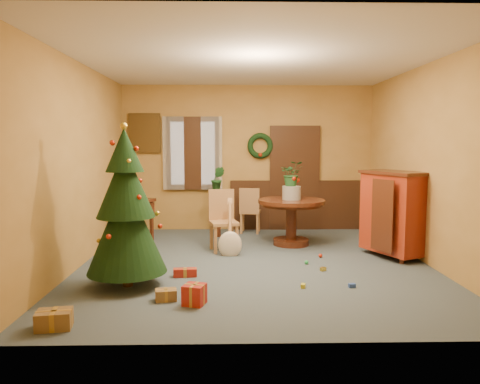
{
  "coord_description": "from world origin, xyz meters",
  "views": [
    {
      "loc": [
        -0.37,
        -6.69,
        1.76
      ],
      "look_at": [
        -0.21,
        0.4,
        1.01
      ],
      "focal_mm": 35.0,
      "sensor_mm": 36.0,
      "label": 1
    }
  ],
  "objects_px": {
    "chair_near": "(223,218)",
    "christmas_tree": "(126,210)",
    "writing_desk": "(128,209)",
    "sideboard": "(394,211)",
    "dining_table": "(291,213)"
  },
  "relations": [
    {
      "from": "chair_near",
      "to": "dining_table",
      "type": "bearing_deg",
      "value": 16.56
    },
    {
      "from": "sideboard",
      "to": "dining_table",
      "type": "bearing_deg",
      "value": 148.35
    },
    {
      "from": "chair_near",
      "to": "christmas_tree",
      "type": "bearing_deg",
      "value": -120.63
    },
    {
      "from": "christmas_tree",
      "to": "sideboard",
      "type": "relative_size",
      "value": 1.51
    },
    {
      "from": "chair_near",
      "to": "writing_desk",
      "type": "relative_size",
      "value": 1.0
    },
    {
      "from": "chair_near",
      "to": "christmas_tree",
      "type": "height_order",
      "value": "christmas_tree"
    },
    {
      "from": "writing_desk",
      "to": "sideboard",
      "type": "xyz_separation_m",
      "value": [
        4.3,
        -1.15,
        0.12
      ]
    },
    {
      "from": "dining_table",
      "to": "christmas_tree",
      "type": "height_order",
      "value": "christmas_tree"
    },
    {
      "from": "writing_desk",
      "to": "sideboard",
      "type": "bearing_deg",
      "value": -14.93
    },
    {
      "from": "christmas_tree",
      "to": "writing_desk",
      "type": "bearing_deg",
      "value": 101.64
    },
    {
      "from": "dining_table",
      "to": "writing_desk",
      "type": "relative_size",
      "value": 1.16
    },
    {
      "from": "chair_near",
      "to": "sideboard",
      "type": "xyz_separation_m",
      "value": [
        2.63,
        -0.55,
        0.18
      ]
    },
    {
      "from": "chair_near",
      "to": "sideboard",
      "type": "distance_m",
      "value": 2.69
    },
    {
      "from": "writing_desk",
      "to": "christmas_tree",
      "type": "bearing_deg",
      "value": -78.36
    },
    {
      "from": "christmas_tree",
      "to": "sideboard",
      "type": "bearing_deg",
      "value": 20.25
    }
  ]
}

